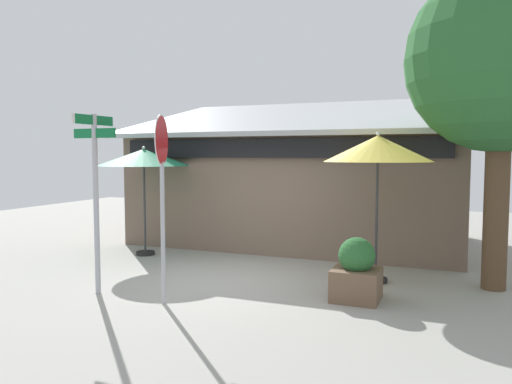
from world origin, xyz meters
The scene contains 8 objects.
ground_plane centered at (0.00, 0.00, -0.05)m, with size 28.00×28.00×0.10m, color #9E9B93.
cafe_building centered at (-0.03, 4.67, 1.54)m, with size 8.87×5.33×4.05m.
street_sign_post centered at (-1.79, -1.67, 1.88)m, with size 0.89×0.95×3.07m.
stop_sign centered at (-0.41, -1.76, 2.11)m, with size 0.27×0.76×3.01m.
patio_umbrella_forest_green_left centered at (-2.93, 1.39, 2.30)m, with size 2.17×2.17×2.59m.
patio_umbrella_mustard_center centered at (2.54, 0.89, 2.47)m, with size 1.99×1.99×2.81m.
shade_tree centered at (4.69, 1.12, 3.96)m, with size 3.44×3.26×5.67m.
sidewalk_planter centered at (2.41, -0.39, 0.46)m, with size 0.76×0.76×1.04m.
Camera 1 is at (3.84, -8.36, 2.39)m, focal length 34.50 mm.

